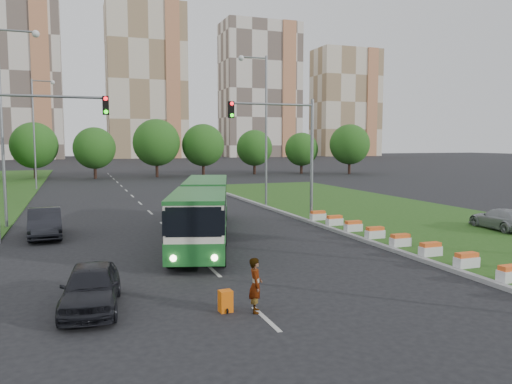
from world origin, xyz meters
name	(u,v)px	position (x,y,z in m)	size (l,w,h in m)	color
ground	(281,264)	(0.00, 0.00, 0.00)	(360.00, 360.00, 0.00)	black
grass_median	(413,219)	(13.00, 8.00, 0.07)	(14.00, 60.00, 0.15)	#214E16
median_kerb	(320,225)	(6.05, 8.00, 0.09)	(0.30, 60.00, 0.18)	gray
lane_markings	(146,209)	(-3.00, 20.00, 0.00)	(0.20, 100.00, 0.01)	#AEADA7
flower_planters	(400,240)	(6.70, 0.80, 0.45)	(1.10, 18.10, 0.60)	silver
traffic_mast_median	(289,140)	(4.78, 10.00, 5.35)	(5.76, 0.32, 8.00)	slate
traffic_mast_left	(29,140)	(-10.38, 9.00, 5.35)	(5.76, 0.32, 8.00)	slate
street_lamps	(167,129)	(-3.00, 10.00, 6.00)	(36.00, 60.00, 12.00)	slate
tree_line	(201,147)	(10.00, 55.00, 4.50)	(120.00, 8.00, 9.00)	#215416
apartment_tower_cwest	(12,73)	(-25.00, 150.00, 26.00)	(28.00, 15.00, 52.00)	beige
apartment_tower_ceast	(146,82)	(15.00, 150.00, 25.00)	(25.00, 15.00, 50.00)	beige
apartment_tower_east	(260,91)	(55.00, 150.00, 23.50)	(27.00, 15.00, 47.00)	beige
midrise_east	(346,103)	(90.00, 150.00, 20.00)	(24.00, 14.00, 40.00)	beige
articulated_bus	(200,210)	(-1.87, 6.93, 1.57)	(2.43, 15.61, 2.57)	silver
car_left_near	(91,287)	(-7.84, -3.31, 0.72)	(1.69, 4.21, 1.43)	black
car_left_far	(45,223)	(-9.84, 10.12, 0.79)	(1.68, 4.82, 1.59)	black
car_median	(501,219)	(15.11, 2.75, 0.77)	(1.74, 4.27, 1.24)	gray
pedestrian	(256,285)	(-3.08, -5.32, 0.85)	(0.62, 0.41, 1.71)	gray
shopping_trolley	(226,301)	(-3.94, -4.97, 0.33)	(0.39, 0.42, 0.68)	orange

